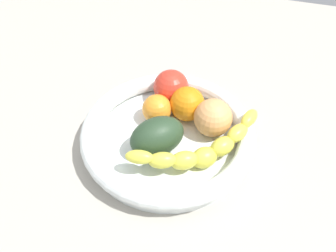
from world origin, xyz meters
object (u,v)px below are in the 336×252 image
(avocado_dark, at_px, (157,136))
(tomato_red, at_px, (171,87))
(banana_draped_left, at_px, (202,149))
(orange_front, at_px, (157,109))
(fruit_bowl, at_px, (168,135))
(orange_mid_left, at_px, (187,104))
(peach_blush, at_px, (213,118))

(avocado_dark, bearing_deg, tomato_red, -174.63)
(banana_draped_left, bearing_deg, tomato_red, -145.23)
(banana_draped_left, bearing_deg, orange_front, -125.36)
(tomato_red, bearing_deg, fruit_bowl, 12.93)
(orange_mid_left, relative_size, tomato_red, 0.94)
(fruit_bowl, height_order, orange_mid_left, orange_mid_left)
(fruit_bowl, xyz_separation_m, orange_mid_left, (-0.06, 0.02, 0.02))
(peach_blush, height_order, avocado_dark, peach_blush)
(orange_front, relative_size, tomato_red, 0.80)
(banana_draped_left, xyz_separation_m, tomato_red, (-0.12, -0.09, 0.01))
(banana_draped_left, relative_size, orange_front, 3.62)
(banana_draped_left, distance_m, tomato_red, 0.15)
(orange_front, distance_m, avocado_dark, 0.07)
(banana_draped_left, distance_m, avocado_dark, 0.08)
(banana_draped_left, xyz_separation_m, orange_mid_left, (-0.09, -0.05, 0.00))
(avocado_dark, xyz_separation_m, tomato_red, (-0.12, -0.01, 0.00))
(fruit_bowl, height_order, orange_front, orange_front)
(tomato_red, bearing_deg, peach_blush, 58.00)
(fruit_bowl, bearing_deg, orange_mid_left, 163.81)
(fruit_bowl, relative_size, tomato_red, 4.52)
(orange_front, bearing_deg, peach_blush, 89.91)
(fruit_bowl, xyz_separation_m, tomato_red, (-0.09, -0.02, 0.03))
(orange_mid_left, relative_size, avocado_dark, 0.67)
(avocado_dark, height_order, tomato_red, tomato_red)
(fruit_bowl, distance_m, avocado_dark, 0.04)
(fruit_bowl, bearing_deg, orange_front, -140.08)
(fruit_bowl, height_order, banana_draped_left, banana_draped_left)
(orange_mid_left, bearing_deg, tomato_red, -130.21)
(fruit_bowl, bearing_deg, avocado_dark, -19.79)
(banana_draped_left, distance_m, orange_front, 0.12)
(fruit_bowl, relative_size, orange_front, 5.67)
(banana_draped_left, relative_size, avocado_dark, 2.05)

